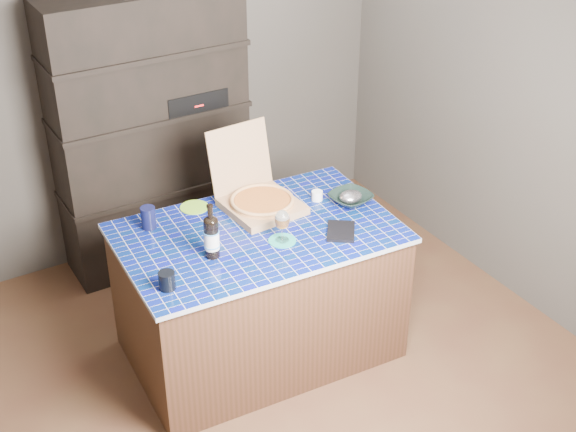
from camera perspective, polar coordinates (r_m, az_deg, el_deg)
room at (r=3.74m, az=-1.27°, el=2.27°), size 3.50×3.50×3.50m
shelving_unit at (r=5.14m, az=-9.68°, el=5.85°), size 1.20×0.41×1.80m
kitchen_island at (r=4.46m, az=-2.08°, el=-5.43°), size 1.51×1.00×0.80m
pizza_box at (r=4.42m, az=-2.03°, el=1.24°), size 0.41×0.49×0.42m
mead_bottle at (r=3.99m, az=-5.46°, el=-1.45°), size 0.08×0.08×0.30m
teal_trivet at (r=4.15m, az=-0.41°, el=-1.76°), size 0.14×0.14×0.01m
wine_glass at (r=4.08m, az=-0.42°, el=-0.31°), size 0.08×0.08×0.18m
tumbler at (r=3.82m, az=-8.61°, el=-4.56°), size 0.08×0.08×0.09m
dvd_case at (r=4.23m, az=3.79°, el=-1.09°), size 0.23×0.25×0.02m
bowl at (r=4.49m, az=4.48°, el=1.25°), size 0.26×0.26×0.06m
foil_contents at (r=4.48m, az=4.48°, el=1.38°), size 0.14×0.11×0.06m
white_jar at (r=4.51m, az=2.08°, el=1.46°), size 0.06×0.06×0.05m
navy_cup at (r=4.29m, az=-9.90°, el=-0.12°), size 0.08×0.08×0.12m
green_trivet at (r=4.47m, az=-6.67°, el=0.63°), size 0.16×0.16×0.01m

